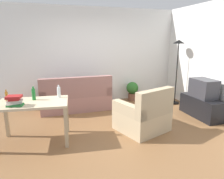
% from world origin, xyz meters
% --- Properties ---
extents(ground_plane, '(5.20, 4.40, 0.02)m').
position_xyz_m(ground_plane, '(0.00, 0.00, -0.01)').
color(ground_plane, brown).
extents(wall_rear, '(5.20, 0.10, 2.70)m').
position_xyz_m(wall_rear, '(0.00, 2.20, 1.35)').
color(wall_rear, white).
rests_on(wall_rear, ground_plane).
extents(wall_right, '(0.10, 4.40, 2.70)m').
position_xyz_m(wall_right, '(2.60, 0.00, 1.35)').
color(wall_right, silver).
rests_on(wall_right, ground_plane).
extents(couch, '(1.80, 0.84, 0.92)m').
position_xyz_m(couch, '(-0.56, 1.59, 0.31)').
color(couch, '#996B66').
rests_on(couch, ground_plane).
extents(tv_stand, '(0.44, 1.10, 0.48)m').
position_xyz_m(tv_stand, '(2.25, 0.15, 0.24)').
color(tv_stand, black).
rests_on(tv_stand, ground_plane).
extents(tv, '(0.41, 0.60, 0.44)m').
position_xyz_m(tv, '(2.25, 0.15, 0.70)').
color(tv, '#2D2D33').
rests_on(tv, tv_stand).
extents(torchiere_lamp, '(0.32, 0.32, 1.81)m').
position_xyz_m(torchiere_lamp, '(2.25, 1.24, 1.41)').
color(torchiere_lamp, black).
rests_on(torchiere_lamp, ground_plane).
extents(desk, '(1.27, 0.84, 0.76)m').
position_xyz_m(desk, '(-1.51, 0.02, 0.65)').
color(desk, '#C6B28E').
rests_on(desk, ground_plane).
extents(potted_plant, '(0.36, 0.36, 0.57)m').
position_xyz_m(potted_plant, '(1.19, 1.90, 0.33)').
color(potted_plant, brown).
rests_on(potted_plant, ground_plane).
extents(armchair, '(1.13, 1.09, 0.92)m').
position_xyz_m(armchair, '(0.57, -0.15, 0.32)').
color(armchair, tan).
rests_on(armchair, ground_plane).
extents(bottle_amber, '(0.05, 0.05, 0.21)m').
position_xyz_m(bottle_amber, '(-1.95, 0.20, 0.85)').
color(bottle_amber, '#9E6019').
rests_on(bottle_amber, desk).
extents(bottle_green, '(0.06, 0.06, 0.25)m').
position_xyz_m(bottle_green, '(-1.49, 0.14, 0.87)').
color(bottle_green, '#1E722D').
rests_on(bottle_green, desk).
extents(bottle_clear, '(0.06, 0.06, 0.24)m').
position_xyz_m(bottle_clear, '(-1.05, 0.17, 0.86)').
color(bottle_clear, silver).
rests_on(bottle_clear, desk).
extents(book_stack, '(0.29, 0.22, 0.18)m').
position_xyz_m(book_stack, '(-1.78, -0.13, 0.85)').
color(book_stack, '#236B33').
rests_on(book_stack, desk).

